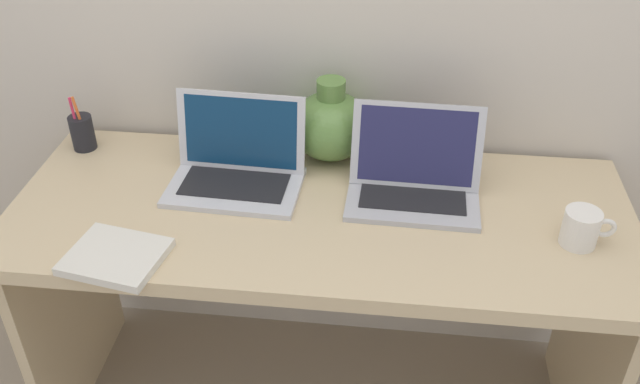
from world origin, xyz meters
name	(u,v)px	position (x,y,z in m)	size (l,w,h in m)	color
desk	(320,257)	(0.00, 0.00, 0.59)	(1.57, 0.64, 0.75)	#D1B78C
laptop_left	(238,161)	(-0.23, 0.10, 0.81)	(0.35, 0.24, 0.23)	silver
laptop_right	(414,174)	(0.23, 0.09, 0.81)	(0.34, 0.24, 0.22)	#B2B2B7
green_vase	(331,125)	(0.00, 0.26, 0.85)	(0.22, 0.22, 0.23)	#5B843D
notebook_stack	(116,257)	(-0.44, -0.25, 0.76)	(0.21, 0.18, 0.02)	silver
coffee_mug	(582,228)	(0.62, -0.07, 0.80)	(0.12, 0.08, 0.09)	white
pen_cup	(82,132)	(-0.70, 0.22, 0.80)	(0.07, 0.07, 0.17)	black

